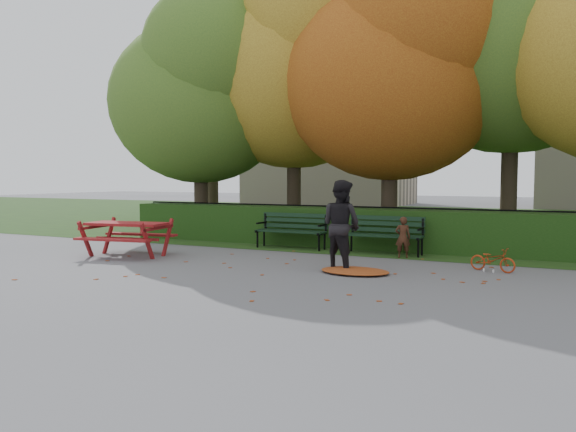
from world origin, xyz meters
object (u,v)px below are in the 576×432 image
at_px(tree_c, 401,64).
at_px(bench_right, 385,232).
at_px(tree_a, 204,88).
at_px(bicycle, 493,260).
at_px(bench_left, 292,228).
at_px(adult, 341,225).
at_px(picnic_table, 127,230).
at_px(child, 403,237).
at_px(tree_f, 216,74).
at_px(tree_d, 528,17).
at_px(tree_b, 301,58).

height_order(tree_c, bench_right, tree_c).
xyz_separation_m(tree_a, bicycle, (8.83, -3.39, -4.29)).
height_order(tree_a, bench_left, tree_a).
bearing_deg(adult, picnic_table, 25.65).
relative_size(bench_left, adult, 1.03).
bearing_deg(child, tree_f, -51.95).
distance_m(tree_d, bicycle, 7.65).
distance_m(tree_a, picnic_table, 6.29).
bearing_deg(tree_c, bench_right, -83.30).
relative_size(tree_d, bench_right, 5.32).
bearing_deg(tree_b, tree_a, -156.95).
bearing_deg(tree_a, tree_c, 3.65).
xyz_separation_m(bench_right, adult, (-0.13, -2.58, 0.35)).
height_order(bench_left, picnic_table, bench_left).
distance_m(bench_left, picnic_table, 4.03).
bearing_deg(tree_a, adult, -35.88).
relative_size(child, adult, 0.53).
bearing_deg(bench_right, tree_d, 51.77).
relative_size(tree_b, bicycle, 10.11).
relative_size(bench_left, child, 1.95).
xyz_separation_m(tree_b, tree_d, (6.32, 0.48, 0.58)).
xyz_separation_m(tree_f, picnic_table, (3.06, -8.45, -5.09)).
distance_m(tree_d, bench_left, 8.31).
xyz_separation_m(picnic_table, adult, (5.05, 0.34, 0.27)).
xyz_separation_m(tree_f, adult, (8.10, -8.12, -4.82)).
height_order(tree_b, bench_right, tree_b).
bearing_deg(picnic_table, bench_left, 37.09).
bearing_deg(bench_left, bench_right, 0.00).
bearing_deg(tree_b, child, -40.87).
xyz_separation_m(bench_right, bicycle, (2.54, -1.51, -0.29)).
bearing_deg(adult, bicycle, -136.37).
xyz_separation_m(tree_b, bicycle, (6.09, -4.56, -5.17)).
relative_size(bench_right, child, 1.95).
bearing_deg(bench_right, bicycle, -30.73).
distance_m(tree_b, tree_f, 5.32).
bearing_deg(tree_a, tree_b, 23.05).
relative_size(bench_left, picnic_table, 0.90).
bearing_deg(bicycle, tree_b, 69.59).
bearing_deg(tree_b, tree_d, 4.38).
height_order(tree_a, tree_c, tree_c).
bearing_deg(tree_a, picnic_table, -76.94).
distance_m(tree_a, tree_f, 4.31).
bearing_deg(bicycle, child, 79.48).
height_order(tree_a, tree_b, tree_b).
distance_m(tree_b, bench_left, 5.87).
distance_m(adult, bicycle, 2.95).
bearing_deg(tree_f, tree_d, -10.33).
bearing_deg(bench_right, adult, -92.86).
bearing_deg(child, tree_a, -36.62).
bearing_deg(adult, tree_c, -66.53).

